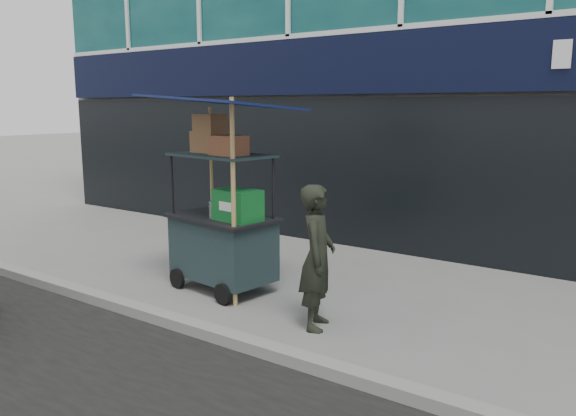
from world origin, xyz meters
The scene contains 4 objects.
ground centered at (0.00, 0.00, 0.00)m, with size 80.00×80.00×0.00m, color slate.
curb centered at (0.00, -0.20, 0.06)m, with size 80.00×0.18×0.12m, color gray.
vendor_cart centered at (-1.00, 1.03, 0.85)m, with size 1.94×1.51×2.41m.
vendor_man centered at (0.60, 0.66, 0.75)m, with size 0.55×0.36×1.49m, color black.
Camera 1 is at (3.52, -4.05, 2.26)m, focal length 35.00 mm.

